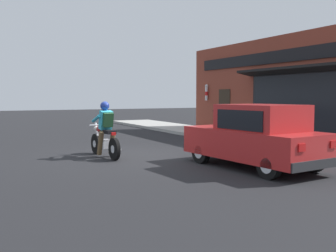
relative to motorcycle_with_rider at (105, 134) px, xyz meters
name	(u,v)px	position (x,y,z in m)	size (l,w,h in m)	color
ground_plane	(137,155)	(0.96, -0.12, -0.68)	(80.00, 80.00, 0.00)	black
sidewalk_curb	(226,136)	(6.38, 2.88, -0.61)	(2.60, 22.00, 0.14)	#ADAAA3
storefront_building	(276,88)	(7.91, 1.51, 1.43)	(1.25, 11.87, 4.20)	brown
motorcycle_with_rider	(105,134)	(0.00, 0.00, 0.00)	(0.58, 2.02, 1.62)	black
car_hatchback	(256,137)	(2.74, -3.38, 0.09)	(1.95, 3.90, 1.57)	black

